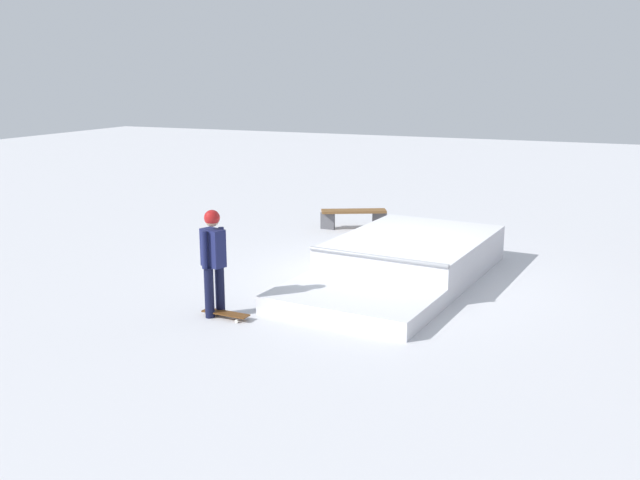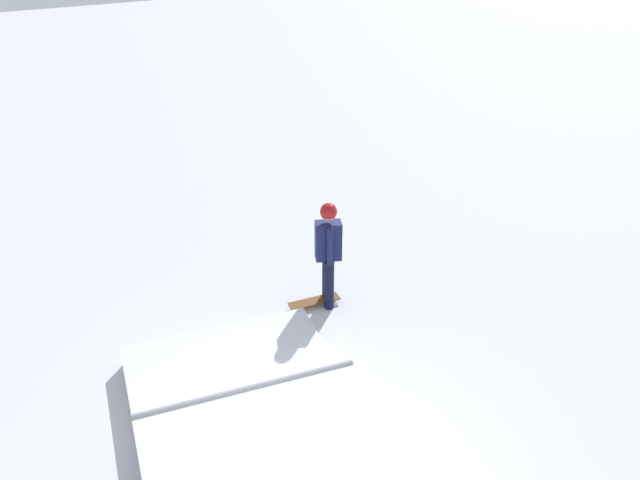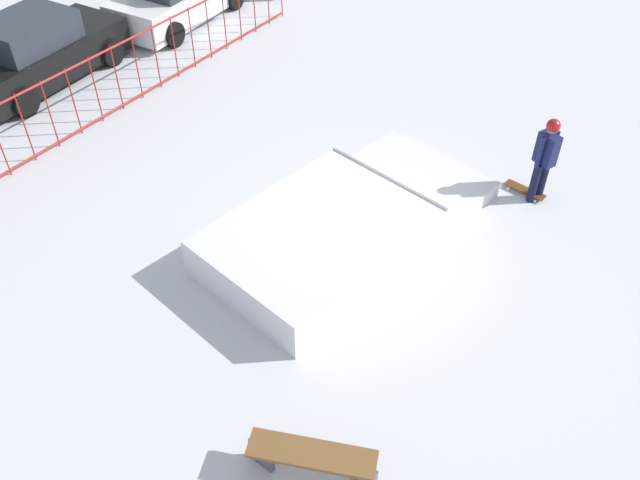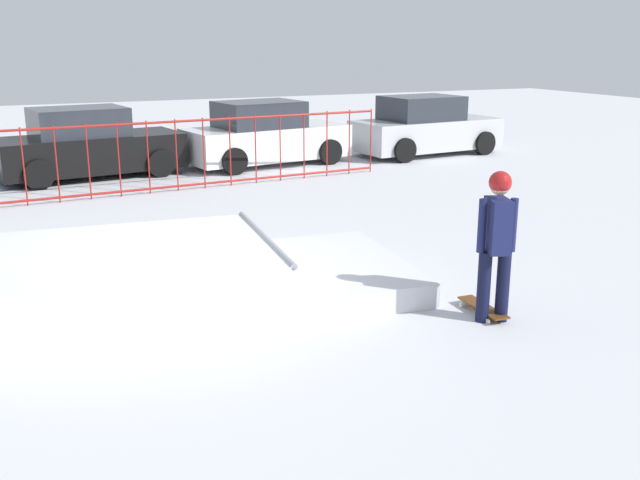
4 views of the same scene
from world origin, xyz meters
The scene contains 2 objects.
skater centered at (3.04, -1.96, 1.01)m, with size 0.42×0.43×1.73m.
skateboard centered at (3.08, -1.75, 0.08)m, with size 0.29×0.81×0.09m.
Camera 2 is at (-4.47, 1.80, 5.93)m, focal length 37.13 mm.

